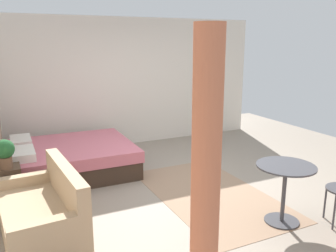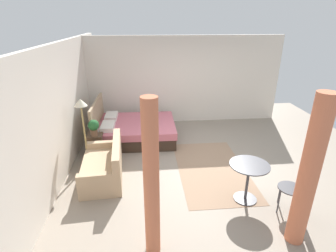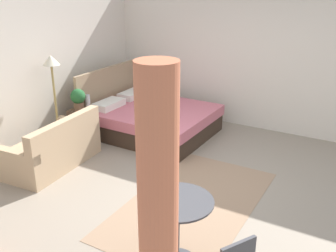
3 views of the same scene
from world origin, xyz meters
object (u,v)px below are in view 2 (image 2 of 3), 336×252
(vase, at_px, (96,127))
(balcony_table, at_px, (248,175))
(bed, at_px, (134,130))
(couch, at_px, (105,166))
(potted_plant, at_px, (94,127))
(nightstand, at_px, (96,144))
(cafe_chair_near_window, at_px, (297,186))
(floor_lamp, at_px, (82,112))

(vase, height_order, balcony_table, vase)
(bed, bearing_deg, couch, 163.46)
(couch, height_order, potted_plant, potted_plant)
(balcony_table, bearing_deg, vase, 53.94)
(couch, xyz_separation_m, nightstand, (1.08, 0.35, 0.00))
(nightstand, distance_m, cafe_chair_near_window, 4.42)
(couch, bearing_deg, cafe_chair_near_window, -112.10)
(potted_plant, bearing_deg, bed, -45.25)
(balcony_table, bearing_deg, bed, 36.75)
(nightstand, xyz_separation_m, floor_lamp, (-0.50, 0.11, 0.99))
(potted_plant, distance_m, cafe_chair_near_window, 4.35)
(couch, distance_m, balcony_table, 2.84)
(nightstand, bearing_deg, potted_plant, -170.49)
(couch, relative_size, potted_plant, 3.87)
(couch, height_order, floor_lamp, floor_lamp)
(floor_lamp, bearing_deg, balcony_table, -116.43)
(bed, distance_m, vase, 1.15)
(couch, bearing_deg, floor_lamp, 38.30)
(bed, xyz_separation_m, floor_lamp, (-1.27, 1.01, 0.98))
(nightstand, relative_size, potted_plant, 1.34)
(vase, relative_size, balcony_table, 0.33)
(cafe_chair_near_window, bearing_deg, nightstand, 56.55)
(potted_plant, distance_m, balcony_table, 3.57)
(nightstand, bearing_deg, couch, -162.11)
(couch, distance_m, nightstand, 1.13)
(couch, distance_m, floor_lamp, 1.24)
(bed, relative_size, couch, 1.38)
(bed, bearing_deg, balcony_table, -143.25)
(bed, height_order, cafe_chair_near_window, bed)
(couch, relative_size, vase, 6.37)
(nightstand, distance_m, vase, 0.40)
(nightstand, bearing_deg, bed, -49.25)
(cafe_chair_near_window, bearing_deg, vase, 55.06)
(nightstand, xyz_separation_m, vase, (0.12, -0.03, 0.38))
(floor_lamp, relative_size, cafe_chair_near_window, 1.84)
(potted_plant, distance_m, vase, 0.25)
(bed, height_order, nightstand, bed)
(vase, distance_m, cafe_chair_near_window, 4.46)
(vase, xyz_separation_m, floor_lamp, (-0.62, 0.14, 0.61))
(bed, relative_size, potted_plant, 5.33)
(nightstand, relative_size, vase, 2.21)
(nightstand, relative_size, cafe_chair_near_window, 0.63)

